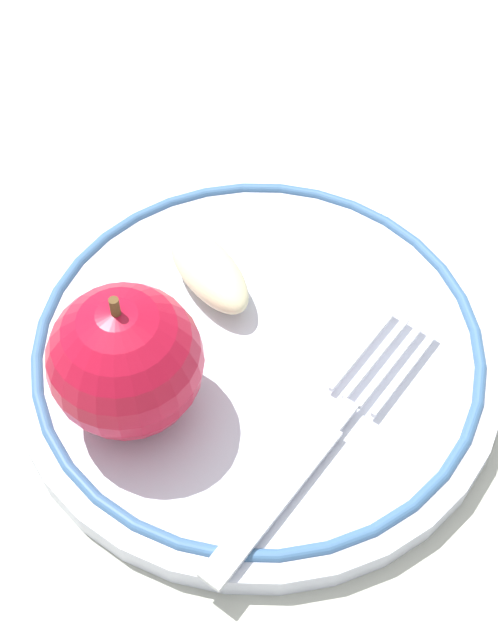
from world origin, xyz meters
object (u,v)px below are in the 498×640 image
at_px(plate, 249,353).
at_px(apple_slice_front, 209,270).
at_px(fork, 316,447).
at_px(apple_red_whole, 126,361).

relative_size(plate, apple_slice_front, 3.89).
bearing_deg(fork, apple_slice_front, 64.41).
relative_size(plate, apple_red_whole, 3.09).
height_order(apple_red_whole, fork, apple_red_whole).
bearing_deg(plate, fork, -78.16).
height_order(plate, apple_slice_front, apple_slice_front).
height_order(apple_slice_front, fork, apple_slice_front).
height_order(plate, fork, fork).
xyz_separation_m(plate, apple_red_whole, (-0.06, -0.02, 0.04)).
height_order(apple_red_whole, apple_slice_front, apple_red_whole).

